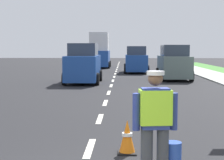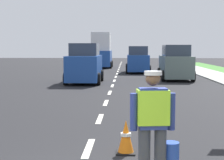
% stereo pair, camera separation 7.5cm
% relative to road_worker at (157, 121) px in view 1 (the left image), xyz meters
% --- Properties ---
extents(ground_plane, '(96.00, 96.00, 0.00)m').
position_rel_road_worker_xyz_m(ground_plane, '(-1.16, 20.08, -0.93)').
color(ground_plane, black).
extents(lane_center_line, '(0.14, 46.40, 0.01)m').
position_rel_road_worker_xyz_m(lane_center_line, '(-1.16, 24.28, -0.93)').
color(lane_center_line, silver).
rests_on(lane_center_line, ground).
extents(road_worker, '(0.75, 0.43, 1.67)m').
position_rel_road_worker_xyz_m(road_worker, '(0.00, 0.00, 0.00)').
color(road_worker, '#383D4C').
rests_on(road_worker, ground).
extents(traffic_cone_far, '(0.36, 0.36, 0.64)m').
position_rel_road_worker_xyz_m(traffic_cone_far, '(-0.42, 1.47, -0.61)').
color(traffic_cone_far, black).
rests_on(traffic_cone_far, ground).
extents(delivery_truck, '(2.16, 4.60, 3.54)m').
position_rel_road_worker_xyz_m(delivery_truck, '(-2.96, 31.38, 0.68)').
color(delivery_truck, '#1E4799').
rests_on(delivery_truck, ground).
extents(car_parked_far, '(2.00, 4.12, 2.20)m').
position_rel_road_worker_xyz_m(car_parked_far, '(2.69, 17.71, 0.09)').
color(car_parked_far, slate).
rests_on(car_parked_far, ground).
extents(car_oncoming_second, '(2.00, 4.06, 2.27)m').
position_rel_road_worker_xyz_m(car_oncoming_second, '(-2.82, 15.36, 0.13)').
color(car_oncoming_second, '#1E4799').
rests_on(car_oncoming_second, ground).
extents(car_outgoing_far, '(1.97, 4.22, 2.16)m').
position_rel_road_worker_xyz_m(car_outgoing_far, '(0.49, 24.15, 0.07)').
color(car_outgoing_far, '#1E4799').
rests_on(car_outgoing_far, ground).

